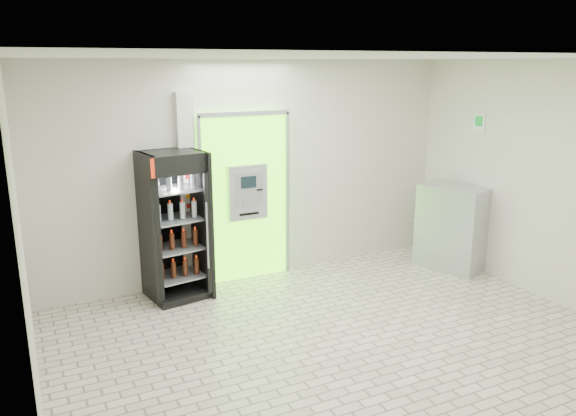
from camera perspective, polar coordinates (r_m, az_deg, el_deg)
ground at (r=6.20m, az=6.17°, el=-13.97°), size 6.00×6.00×0.00m
room_shell at (r=5.56m, az=6.69°, el=2.95°), size 6.00×6.00×6.00m
atm_assembly at (r=7.72m, az=-4.44°, el=1.19°), size 1.30×0.24×2.33m
pillar at (r=7.48m, az=-10.11°, el=1.58°), size 0.22×0.11×2.60m
beverage_cooler at (r=7.26m, az=-11.40°, el=-2.06°), size 0.81×0.76×1.90m
steel_cabinet at (r=8.57m, az=16.40°, el=-1.86°), size 0.91×1.08×1.23m
exit_sign at (r=8.47m, az=18.85°, el=8.17°), size 0.02×0.22×0.26m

